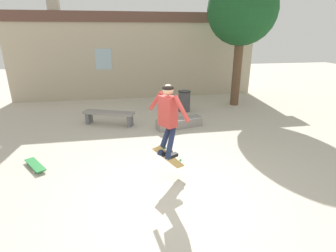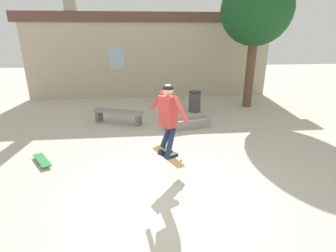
# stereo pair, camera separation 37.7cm
# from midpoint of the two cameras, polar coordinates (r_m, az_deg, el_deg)

# --- Properties ---
(ground_plane) EXTENTS (40.00, 40.00, 0.00)m
(ground_plane) POSITION_cam_midpoint_polar(r_m,az_deg,el_deg) (5.16, -1.63, -14.87)
(ground_plane) COLOR beige
(building_backdrop) EXTENTS (11.65, 0.52, 5.03)m
(building_backdrop) POSITION_cam_midpoint_polar(r_m,az_deg,el_deg) (12.47, -7.90, 15.24)
(building_backdrop) COLOR #B7A88E
(building_backdrop) RESTS_ON ground_plane
(tree_right) EXTENTS (2.66, 2.66, 5.06)m
(tree_right) POSITION_cam_midpoint_polar(r_m,az_deg,el_deg) (11.20, 14.85, 23.10)
(tree_right) COLOR brown
(tree_right) RESTS_ON ground_plane
(park_bench) EXTENTS (1.72, 0.96, 0.45)m
(park_bench) POSITION_cam_midpoint_polar(r_m,az_deg,el_deg) (8.94, -13.92, 2.29)
(park_bench) COLOR gray
(park_bench) RESTS_ON ground_plane
(skate_ledge) EXTENTS (1.56, 0.75, 0.31)m
(skate_ledge) POSITION_cam_midpoint_polar(r_m,az_deg,el_deg) (8.47, 1.22, 0.66)
(skate_ledge) COLOR gray
(skate_ledge) RESTS_ON ground_plane
(trash_bin) EXTENTS (0.49, 0.49, 0.80)m
(trash_bin) POSITION_cam_midpoint_polar(r_m,az_deg,el_deg) (10.20, 2.50, 5.54)
(trash_bin) COLOR #47474C
(trash_bin) RESTS_ON ground_plane
(skater) EXTENTS (0.66, 1.04, 1.47)m
(skater) POSITION_cam_midpoint_polar(r_m,az_deg,el_deg) (5.01, -2.14, 2.38)
(skater) COLOR #B23833
(skateboard_flipping) EXTENTS (0.69, 0.29, 0.68)m
(skateboard_flipping) POSITION_cam_midpoint_polar(r_m,az_deg,el_deg) (5.46, -1.83, -6.88)
(skateboard_flipping) COLOR #AD894C
(skateboard_resting) EXTENTS (0.64, 0.82, 0.08)m
(skateboard_resting) POSITION_cam_midpoint_polar(r_m,az_deg,el_deg) (6.86, -28.39, -7.45)
(skateboard_resting) COLOR #237F38
(skateboard_resting) RESTS_ON ground_plane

